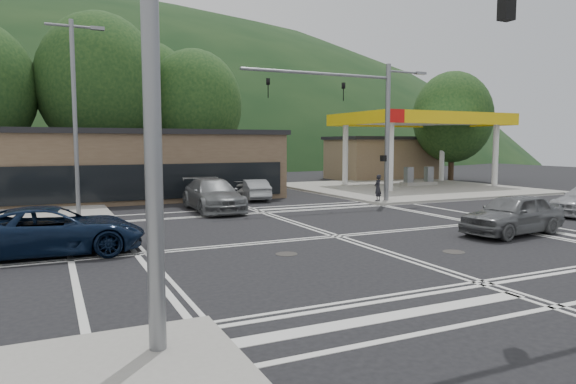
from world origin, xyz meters
name	(u,v)px	position (x,y,z in m)	size (l,w,h in m)	color
ground	(336,236)	(0.00, 0.00, 0.00)	(120.00, 120.00, 0.00)	black
sidewalk_ne	(406,188)	(15.00, 15.00, 0.07)	(16.00, 16.00, 0.15)	gray
gas_station_canopy	(420,123)	(16.99, 15.99, 5.04)	(12.32, 8.34, 5.75)	silver
convenience_store	(383,159)	(20.00, 25.00, 1.90)	(10.00, 6.00, 3.80)	#846B4F
commercial_row	(79,168)	(-8.00, 17.00, 2.00)	(24.00, 8.00, 4.00)	brown
hill_north	(102,161)	(0.00, 90.00, 0.00)	(252.00, 126.00, 140.00)	black
tree_n_b	(100,84)	(-6.00, 24.00, 7.79)	(9.00, 9.00, 12.98)	#382619
tree_n_c	(194,105)	(1.00, 24.00, 6.49)	(7.60, 7.60, 10.87)	#382619
tree_n_e	(146,99)	(-2.00, 28.00, 7.14)	(8.40, 8.40, 11.98)	#382619
tree_ne	(452,117)	(24.00, 20.00, 5.84)	(7.20, 7.20, 9.99)	#382619
streetlight_nw	(76,109)	(-8.44, 9.00, 5.05)	(2.50, 0.25, 9.00)	slate
signal_mast_ne	(369,115)	(6.95, 8.20, 5.07)	(11.65, 0.30, 8.00)	slate
signal_mast_sw	(259,46)	(-6.39, -8.20, 5.12)	(9.14, 0.28, 8.00)	slate
car_blue_west	(53,230)	(-9.64, 1.03, 0.77)	(2.54, 5.52, 1.53)	black
car_grey_center	(513,214)	(6.32, -2.49, 0.78)	(1.85, 4.60, 1.57)	#5C5E61
car_queue_a	(253,189)	(1.67, 12.92, 0.64)	(1.36, 3.89, 1.28)	#9A9EA1
car_queue_b	(232,184)	(1.08, 15.21, 0.83)	(1.97, 4.89, 1.67)	#BBBBB6
car_northbound	(213,195)	(-2.05, 9.00, 0.82)	(2.31, 5.68, 1.65)	slate
pedestrian	(378,188)	(7.50, 8.05, 0.91)	(0.56, 0.37, 1.53)	black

